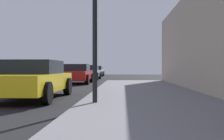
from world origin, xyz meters
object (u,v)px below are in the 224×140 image
car_white (95,71)px  car_yellow (33,79)px  car_red (76,74)px  car_silver (89,72)px

car_white → car_yellow: bearing=91.0°
car_yellow → car_red: 8.90m
car_silver → car_red: bearing=89.4°
car_yellow → car_red: bearing=-89.2°
car_yellow → car_red: (-0.12, 8.90, -0.00)m
car_yellow → car_white: size_ratio=1.02×
car_silver → car_white: (-0.37, 9.49, 0.00)m
car_yellow → car_silver: 14.91m
car_yellow → car_white: car_white is taller
car_red → car_white: size_ratio=0.93×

